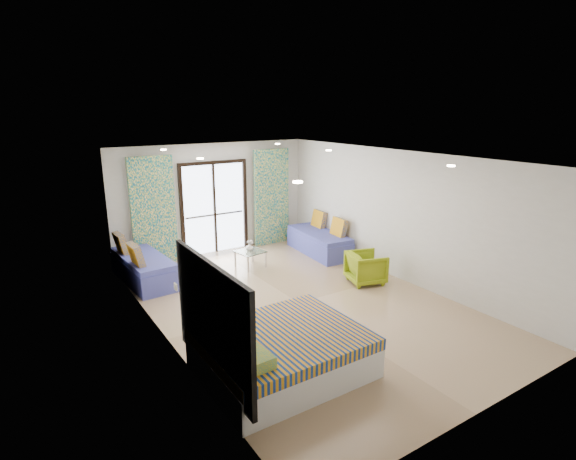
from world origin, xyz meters
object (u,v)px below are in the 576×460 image
daybed_left (143,267)px  coffee_table (250,253)px  daybed_right (320,241)px  armchair (366,266)px  bed (281,352)px

daybed_left → coffee_table: bearing=-14.8°
coffee_table → daybed_right: bearing=-0.8°
daybed_right → coffee_table: bearing=-175.6°
armchair → coffee_table: bearing=52.6°
bed → daybed_right: 5.33m
coffee_table → daybed_left: bearing=168.8°
coffee_table → bed: bearing=-112.7°
coffee_table → armchair: armchair is taller
daybed_right → coffee_table: (-1.94, 0.03, 0.03)m
daybed_right → coffee_table: daybed_right is taller
bed → coffee_table: (1.66, 3.96, 0.03)m
armchair → daybed_left: bearing=72.6°
daybed_left → daybed_right: daybed_left is taller
daybed_right → armchair: bearing=-95.0°
daybed_left → coffee_table: (2.29, -0.45, 0.03)m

